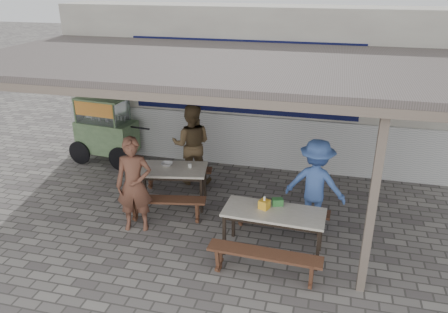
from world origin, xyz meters
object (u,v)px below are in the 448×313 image
object	(u,v)px
vendor_cart	(105,128)
patron_street_side	(134,185)
condiment_bowl	(167,164)
bench_right_wall	(280,213)
patron_right_table	(315,184)
condiment_jar	(190,165)
patron_wall_side	(192,144)
bench_right_street	(264,259)
donation_box	(278,202)
bench_left_street	(166,204)
tissue_box	(264,204)
bench_left_wall	(177,174)
table_left	(171,172)
table_right	(274,216)

from	to	relation	value
vendor_cart	patron_street_side	xyz separation A→B (m)	(1.92, -2.57, -0.00)
condiment_bowl	bench_right_wall	bearing A→B (deg)	-13.67
patron_right_table	condiment_jar	size ratio (longest dim) A/B	19.86
bench_right_wall	patron_wall_side	world-z (taller)	patron_wall_side
bench_right_street	donation_box	distance (m)	1.00
vendor_cart	condiment_bowl	size ratio (longest dim) A/B	9.08
vendor_cart	patron_wall_side	size ratio (longest dim) A/B	1.17
bench_right_street	bench_left_street	bearing A→B (deg)	151.48
bench_right_wall	tissue_box	xyz separation A→B (m)	(-0.19, -0.63, 0.48)
bench_left_street	condiment_jar	size ratio (longest dim) A/B	17.90
bench_right_street	patron_wall_side	size ratio (longest dim) A/B	0.98
bench_left_wall	vendor_cart	world-z (taller)	vendor_cart
bench_left_street	patron_street_side	distance (m)	0.73
bench_left_street	condiment_jar	world-z (taller)	condiment_jar
patron_street_side	table_left	bearing A→B (deg)	58.56
vendor_cart	patron_right_table	bearing A→B (deg)	-13.23
donation_box	table_left	bearing A→B (deg)	156.71
bench_right_wall	donation_box	size ratio (longest dim) A/B	9.91
condiment_bowl	condiment_jar	bearing A→B (deg)	2.64
vendor_cart	patron_wall_side	world-z (taller)	patron_wall_side
patron_right_table	condiment_bowl	distance (m)	2.80
table_left	bench_left_street	distance (m)	0.73
bench_right_street	bench_right_wall	bearing A→B (deg)	90.00
patron_right_table	condiment_jar	world-z (taller)	patron_right_table
bench_left_wall	table_right	distance (m)	2.86
bench_left_wall	bench_right_wall	bearing A→B (deg)	-36.41
bench_left_street	donation_box	bearing A→B (deg)	-18.97
bench_right_wall	tissue_box	size ratio (longest dim) A/B	11.66
donation_box	patron_street_side	bearing A→B (deg)	-178.58
bench_left_wall	bench_right_street	xyz separation A→B (m)	(2.21, -2.44, 0.01)
bench_left_wall	condiment_jar	world-z (taller)	condiment_jar
vendor_cart	bench_left_street	bearing A→B (deg)	-37.51
patron_street_side	table_right	bearing A→B (deg)	-18.67
table_right	bench_right_street	size ratio (longest dim) A/B	0.95
table_left	bench_right_wall	xyz separation A→B (m)	(2.14, -0.44, -0.33)
patron_street_side	condiment_jar	size ratio (longest dim) A/B	20.72
table_right	patron_right_table	xyz separation A→B (m)	(0.57, 0.99, 0.13)
bench_left_wall	bench_right_wall	xyz separation A→B (m)	(2.26, -1.08, 0.01)
tissue_box	donation_box	distance (m)	0.24
patron_wall_side	tissue_box	distance (m)	2.82
table_right	tissue_box	size ratio (longest dim) A/B	11.06
bench_left_street	condiment_bowl	world-z (taller)	condiment_bowl
bench_left_wall	patron_street_side	distance (m)	1.70
table_right	bench_right_wall	world-z (taller)	table_right
vendor_cart	patron_street_side	size ratio (longest dim) A/B	1.18
condiment_jar	condiment_bowl	xyz separation A→B (m)	(-0.45, -0.02, -0.01)
table_right	condiment_jar	distance (m)	2.17
table_right	vendor_cart	bearing A→B (deg)	150.09
donation_box	condiment_jar	bearing A→B (deg)	149.88
table_left	table_right	world-z (taller)	same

